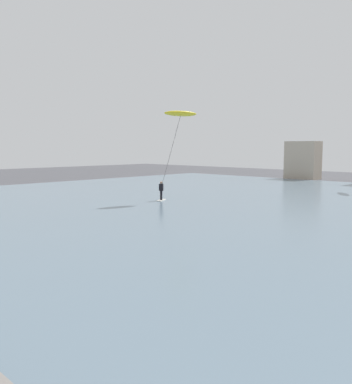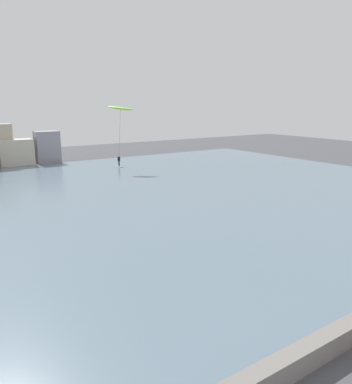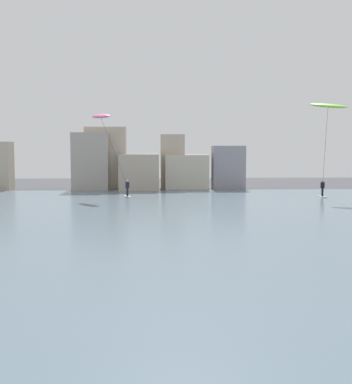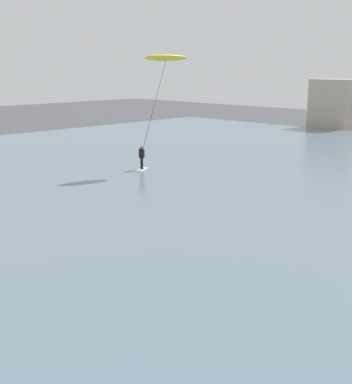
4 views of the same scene
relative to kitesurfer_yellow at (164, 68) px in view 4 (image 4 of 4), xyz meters
name	(u,v)px [view 4 (image 4 of 4)]	position (x,y,z in m)	size (l,w,h in m)	color
kitesurfer_yellow	(164,68)	(0.00, 0.00, 0.00)	(2.48, 3.70, 7.71)	silver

